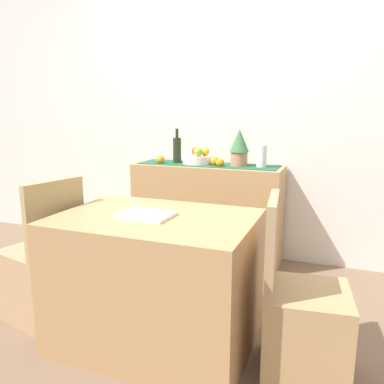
{
  "coord_description": "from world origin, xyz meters",
  "views": [
    {
      "loc": [
        0.96,
        -2.17,
        1.29
      ],
      "look_at": [
        -0.02,
        0.39,
        0.72
      ],
      "focal_mm": 36.16,
      "sensor_mm": 36.0,
      "label": 1
    }
  ],
  "objects_px": {
    "ceramic_vase": "(262,156)",
    "chair_by_corner": "(302,325)",
    "fruit_bowl": "(197,160)",
    "dining_table": "(156,280)",
    "open_book": "(146,215)",
    "chair_near_window": "(44,276)",
    "sideboard_console": "(207,213)",
    "potted_plant": "(239,147)",
    "wine_bottle": "(177,150)"
  },
  "relations": [
    {
      "from": "ceramic_vase",
      "to": "dining_table",
      "type": "relative_size",
      "value": 0.17
    },
    {
      "from": "dining_table",
      "to": "chair_by_corner",
      "type": "relative_size",
      "value": 1.18
    },
    {
      "from": "wine_bottle",
      "to": "open_book",
      "type": "xyz_separation_m",
      "value": [
        0.38,
        -1.31,
        -0.21
      ]
    },
    {
      "from": "sideboard_console",
      "to": "open_book",
      "type": "bearing_deg",
      "value": -85.67
    },
    {
      "from": "ceramic_vase",
      "to": "chair_near_window",
      "type": "xyz_separation_m",
      "value": [
        -1.11,
        -1.29,
        -0.67
      ]
    },
    {
      "from": "sideboard_console",
      "to": "chair_near_window",
      "type": "distance_m",
      "value": 1.46
    },
    {
      "from": "open_book",
      "to": "dining_table",
      "type": "bearing_deg",
      "value": 33.83
    },
    {
      "from": "dining_table",
      "to": "open_book",
      "type": "distance_m",
      "value": 0.38
    },
    {
      "from": "chair_near_window",
      "to": "wine_bottle",
      "type": "bearing_deg",
      "value": 73.92
    },
    {
      "from": "ceramic_vase",
      "to": "potted_plant",
      "type": "distance_m",
      "value": 0.2
    },
    {
      "from": "potted_plant",
      "to": "wine_bottle",
      "type": "bearing_deg",
      "value": 180.0
    },
    {
      "from": "sideboard_console",
      "to": "wine_bottle",
      "type": "bearing_deg",
      "value": 180.0
    },
    {
      "from": "fruit_bowl",
      "to": "chair_near_window",
      "type": "height_order",
      "value": "fruit_bowl"
    },
    {
      "from": "ceramic_vase",
      "to": "chair_by_corner",
      "type": "distance_m",
      "value": 1.53
    },
    {
      "from": "ceramic_vase",
      "to": "potted_plant",
      "type": "bearing_deg",
      "value": 180.0
    },
    {
      "from": "sideboard_console",
      "to": "fruit_bowl",
      "type": "distance_m",
      "value": 0.47
    },
    {
      "from": "dining_table",
      "to": "ceramic_vase",
      "type": "bearing_deg",
      "value": 76.15
    },
    {
      "from": "fruit_bowl",
      "to": "wine_bottle",
      "type": "height_order",
      "value": "wine_bottle"
    },
    {
      "from": "sideboard_console",
      "to": "open_book",
      "type": "relative_size",
      "value": 4.54
    },
    {
      "from": "open_book",
      "to": "chair_by_corner",
      "type": "height_order",
      "value": "chair_by_corner"
    },
    {
      "from": "fruit_bowl",
      "to": "ceramic_vase",
      "type": "relative_size",
      "value": 1.36
    },
    {
      "from": "chair_near_window",
      "to": "sideboard_console",
      "type": "bearing_deg",
      "value": 63.14
    },
    {
      "from": "fruit_bowl",
      "to": "chair_near_window",
      "type": "bearing_deg",
      "value": -113.49
    },
    {
      "from": "fruit_bowl",
      "to": "dining_table",
      "type": "height_order",
      "value": "fruit_bowl"
    },
    {
      "from": "wine_bottle",
      "to": "chair_by_corner",
      "type": "bearing_deg",
      "value": -46.71
    },
    {
      "from": "open_book",
      "to": "potted_plant",
      "type": "bearing_deg",
      "value": 84.57
    },
    {
      "from": "open_book",
      "to": "chair_near_window",
      "type": "bearing_deg",
      "value": -179.59
    },
    {
      "from": "fruit_bowl",
      "to": "chair_by_corner",
      "type": "bearing_deg",
      "value": -51.5
    },
    {
      "from": "chair_by_corner",
      "to": "chair_near_window",
      "type": "bearing_deg",
      "value": -179.94
    },
    {
      "from": "ceramic_vase",
      "to": "open_book",
      "type": "xyz_separation_m",
      "value": [
        -0.36,
        -1.31,
        -0.19
      ]
    },
    {
      "from": "sideboard_console",
      "to": "fruit_bowl",
      "type": "height_order",
      "value": "fruit_bowl"
    },
    {
      "from": "dining_table",
      "to": "chair_by_corner",
      "type": "distance_m",
      "value": 0.8
    },
    {
      "from": "potted_plant",
      "to": "open_book",
      "type": "distance_m",
      "value": 1.35
    },
    {
      "from": "ceramic_vase",
      "to": "chair_near_window",
      "type": "relative_size",
      "value": 0.2
    },
    {
      "from": "sideboard_console",
      "to": "chair_by_corner",
      "type": "relative_size",
      "value": 1.41
    },
    {
      "from": "wine_bottle",
      "to": "sideboard_console",
      "type": "bearing_deg",
      "value": 0.0
    },
    {
      "from": "fruit_bowl",
      "to": "open_book",
      "type": "bearing_deg",
      "value": -81.68
    },
    {
      "from": "wine_bottle",
      "to": "potted_plant",
      "type": "xyz_separation_m",
      "value": [
        0.55,
        0.0,
        0.05
      ]
    },
    {
      "from": "dining_table",
      "to": "chair_near_window",
      "type": "distance_m",
      "value": 0.8
    },
    {
      "from": "chair_near_window",
      "to": "chair_by_corner",
      "type": "relative_size",
      "value": 1.0
    },
    {
      "from": "ceramic_vase",
      "to": "chair_near_window",
      "type": "bearing_deg",
      "value": -130.71
    },
    {
      "from": "open_book",
      "to": "chair_near_window",
      "type": "relative_size",
      "value": 0.31
    },
    {
      "from": "fruit_bowl",
      "to": "dining_table",
      "type": "xyz_separation_m",
      "value": [
        0.23,
        -1.29,
        -0.52
      ]
    },
    {
      "from": "wine_bottle",
      "to": "dining_table",
      "type": "bearing_deg",
      "value": -71.87
    },
    {
      "from": "sideboard_console",
      "to": "dining_table",
      "type": "bearing_deg",
      "value": -83.8
    },
    {
      "from": "ceramic_vase",
      "to": "fruit_bowl",
      "type": "bearing_deg",
      "value": 180.0
    },
    {
      "from": "fruit_bowl",
      "to": "open_book",
      "type": "relative_size",
      "value": 0.89
    },
    {
      "from": "potted_plant",
      "to": "dining_table",
      "type": "xyz_separation_m",
      "value": [
        -0.13,
        -1.29,
        -0.64
      ]
    },
    {
      "from": "fruit_bowl",
      "to": "potted_plant",
      "type": "distance_m",
      "value": 0.38
    },
    {
      "from": "fruit_bowl",
      "to": "chair_by_corner",
      "type": "xyz_separation_m",
      "value": [
        1.03,
        -1.29,
        -0.62
      ]
    }
  ]
}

